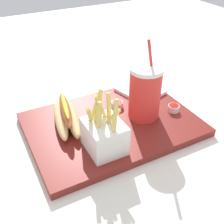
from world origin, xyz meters
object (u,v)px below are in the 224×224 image
object	(u,v)px
hot_dog_1	(66,116)
ketchup_cup_1	(117,104)
soda_cup	(145,92)
ketchup_cup_2	(174,108)
fries_basket	(104,135)
napkin_stack	(140,91)

from	to	relation	value
hot_dog_1	ketchup_cup_1	size ratio (longest dim) A/B	5.50
soda_cup	ketchup_cup_2	xyz separation A→B (m)	(0.09, -0.02, -0.06)
fries_basket	hot_dog_1	size ratio (longest dim) A/B	0.78
ketchup_cup_1	ketchup_cup_2	world-z (taller)	ketchup_cup_2
fries_basket	hot_dog_1	distance (m)	0.14
fries_basket	hot_dog_1	bearing A→B (deg)	109.04
fries_basket	napkin_stack	size ratio (longest dim) A/B	1.15
fries_basket	napkin_stack	xyz separation A→B (m)	(0.21, 0.18, -0.03)
fries_basket	ketchup_cup_2	size ratio (longest dim) A/B	4.62
soda_cup	ketchup_cup_2	bearing A→B (deg)	-13.65
hot_dog_1	napkin_stack	xyz separation A→B (m)	(0.26, 0.05, -0.02)
napkin_stack	ketchup_cup_1	bearing A→B (deg)	-159.05
soda_cup	hot_dog_1	xyz separation A→B (m)	(-0.20, 0.06, -0.05)
soda_cup	ketchup_cup_2	distance (m)	0.11
soda_cup	napkin_stack	distance (m)	0.14
hot_dog_1	ketchup_cup_2	distance (m)	0.29
ketchup_cup_1	napkin_stack	xyz separation A→B (m)	(0.10, 0.04, -0.00)
fries_basket	ketchup_cup_1	world-z (taller)	fries_basket
ketchup_cup_2	napkin_stack	distance (m)	0.13
ketchup_cup_1	soda_cup	bearing A→B (deg)	-58.83
soda_cup	ketchup_cup_1	bearing A→B (deg)	121.17
hot_dog_1	ketchup_cup_2	bearing A→B (deg)	-16.14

